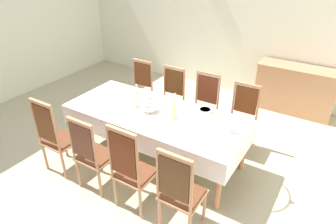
{
  "coord_description": "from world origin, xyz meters",
  "views": [
    {
      "loc": [
        2.08,
        -2.87,
        2.84
      ],
      "look_at": [
        0.15,
        0.22,
        0.8
      ],
      "focal_mm": 31.96,
      "sensor_mm": 36.0,
      "label": 1
    }
  ],
  "objects_px": {
    "chair_south_d": "(180,191)",
    "chair_north_d": "(241,117)",
    "candlestick_east": "(175,109)",
    "spoon_primary": "(213,113)",
    "chair_north_c": "(203,106)",
    "spoon_secondary": "(125,120)",
    "soup_tureen": "(150,105)",
    "dining_table": "(155,117)",
    "chair_south_a": "(56,136)",
    "chair_south_b": "(92,153)",
    "chair_north_b": "(170,97)",
    "chair_south_c": "(131,169)",
    "bowl_near_right": "(130,122)",
    "candlestick_west": "(137,98)",
    "bowl_near_left": "(205,110)",
    "chair_north_a": "(139,89)",
    "sideboard": "(295,90)"
  },
  "relations": [
    {
      "from": "chair_north_a",
      "to": "chair_south_c",
      "type": "xyz_separation_m",
      "value": [
        1.29,
        -1.88,
        0.04
      ]
    },
    {
      "from": "bowl_near_right",
      "to": "spoon_secondary",
      "type": "relative_size",
      "value": 0.84
    },
    {
      "from": "chair_north_c",
      "to": "chair_south_c",
      "type": "bearing_deg",
      "value": 90.0
    },
    {
      "from": "chair_south_a",
      "to": "chair_north_d",
      "type": "relative_size",
      "value": 1.1
    },
    {
      "from": "chair_south_c",
      "to": "candlestick_west",
      "type": "relative_size",
      "value": 3.32
    },
    {
      "from": "chair_north_a",
      "to": "chair_south_c",
      "type": "distance_m",
      "value": 2.28
    },
    {
      "from": "chair_south_c",
      "to": "candlestick_east",
      "type": "bearing_deg",
      "value": 89.21
    },
    {
      "from": "chair_north_c",
      "to": "spoon_secondary",
      "type": "distance_m",
      "value": 1.45
    },
    {
      "from": "dining_table",
      "to": "chair_south_b",
      "type": "xyz_separation_m",
      "value": [
        -0.33,
        -0.94,
        -0.15
      ]
    },
    {
      "from": "chair_south_a",
      "to": "sideboard",
      "type": "height_order",
      "value": "chair_south_a"
    },
    {
      "from": "chair_north_c",
      "to": "spoon_primary",
      "type": "distance_m",
      "value": 0.7
    },
    {
      "from": "chair_south_a",
      "to": "dining_table",
      "type": "bearing_deg",
      "value": 43.43
    },
    {
      "from": "chair_north_d",
      "to": "spoon_secondary",
      "type": "xyz_separation_m",
      "value": [
        -1.17,
        -1.33,
        0.25
      ]
    },
    {
      "from": "chair_south_a",
      "to": "candlestick_east",
      "type": "relative_size",
      "value": 3.04
    },
    {
      "from": "dining_table",
      "to": "bowl_near_right",
      "type": "distance_m",
      "value": 0.45
    },
    {
      "from": "chair_north_c",
      "to": "chair_north_d",
      "type": "relative_size",
      "value": 1.03
    },
    {
      "from": "chair_south_b",
      "to": "chair_north_b",
      "type": "relative_size",
      "value": 1.03
    },
    {
      "from": "dining_table",
      "to": "sideboard",
      "type": "distance_m",
      "value": 2.97
    },
    {
      "from": "chair_south_d",
      "to": "spoon_primary",
      "type": "height_order",
      "value": "chair_south_d"
    },
    {
      "from": "chair_north_b",
      "to": "chair_north_d",
      "type": "relative_size",
      "value": 1.01
    },
    {
      "from": "chair_south_c",
      "to": "spoon_secondary",
      "type": "relative_size",
      "value": 6.78
    },
    {
      "from": "dining_table",
      "to": "chair_south_b",
      "type": "distance_m",
      "value": 1.01
    },
    {
      "from": "candlestick_east",
      "to": "spoon_primary",
      "type": "bearing_deg",
      "value": 46.79
    },
    {
      "from": "dining_table",
      "to": "chair_north_c",
      "type": "height_order",
      "value": "chair_north_c"
    },
    {
      "from": "dining_table",
      "to": "soup_tureen",
      "type": "xyz_separation_m",
      "value": [
        -0.09,
        0.0,
        0.18
      ]
    },
    {
      "from": "dining_table",
      "to": "bowl_near_left",
      "type": "xyz_separation_m",
      "value": [
        0.58,
        0.39,
        0.1
      ]
    },
    {
      "from": "chair_south_c",
      "to": "candlestick_east",
      "type": "distance_m",
      "value": 1.01
    },
    {
      "from": "chair_south_c",
      "to": "bowl_near_right",
      "type": "distance_m",
      "value": 0.7
    },
    {
      "from": "candlestick_east",
      "to": "soup_tureen",
      "type": "bearing_deg",
      "value": 180.0
    },
    {
      "from": "chair_north_b",
      "to": "chair_south_d",
      "type": "xyz_separation_m",
      "value": [
        1.27,
        -1.88,
        0.02
      ]
    },
    {
      "from": "chair_south_c",
      "to": "chair_north_d",
      "type": "relative_size",
      "value": 1.13
    },
    {
      "from": "chair_north_d",
      "to": "soup_tureen",
      "type": "xyz_separation_m",
      "value": [
        -1.03,
        -0.94,
        0.35
      ]
    },
    {
      "from": "spoon_secondary",
      "to": "candlestick_west",
      "type": "bearing_deg",
      "value": 87.5
    },
    {
      "from": "chair_north_b",
      "to": "chair_north_d",
      "type": "height_order",
      "value": "chair_north_b"
    },
    {
      "from": "soup_tureen",
      "to": "candlestick_east",
      "type": "bearing_deg",
      "value": 0.0
    },
    {
      "from": "candlestick_east",
      "to": "chair_north_d",
      "type": "bearing_deg",
      "value": 56.02
    },
    {
      "from": "spoon_primary",
      "to": "spoon_secondary",
      "type": "distance_m",
      "value": 1.23
    },
    {
      "from": "chair_south_b",
      "to": "spoon_primary",
      "type": "height_order",
      "value": "chair_south_b"
    },
    {
      "from": "chair_north_d",
      "to": "candlestick_east",
      "type": "bearing_deg",
      "value": 56.02
    },
    {
      "from": "chair_north_b",
      "to": "bowl_near_left",
      "type": "height_order",
      "value": "chair_north_b"
    },
    {
      "from": "dining_table",
      "to": "chair_south_a",
      "type": "distance_m",
      "value": 1.38
    },
    {
      "from": "chair_south_b",
      "to": "bowl_near_left",
      "type": "relative_size",
      "value": 5.82
    },
    {
      "from": "bowl_near_right",
      "to": "chair_north_c",
      "type": "bearing_deg",
      "value": 72.92
    },
    {
      "from": "chair_south_c",
      "to": "spoon_primary",
      "type": "bearing_deg",
      "value": 73.55
    },
    {
      "from": "chair_south_d",
      "to": "sideboard",
      "type": "height_order",
      "value": "chair_south_d"
    },
    {
      "from": "chair_south_b",
      "to": "spoon_secondary",
      "type": "xyz_separation_m",
      "value": [
        0.1,
        0.54,
        0.24
      ]
    },
    {
      "from": "chair_south_d",
      "to": "chair_north_d",
      "type": "bearing_deg",
      "value": 90.0
    },
    {
      "from": "chair_north_a",
      "to": "chair_north_d",
      "type": "xyz_separation_m",
      "value": [
        1.94,
        0.0,
        0.0
      ]
    },
    {
      "from": "chair_south_a",
      "to": "chair_south_c",
      "type": "relative_size",
      "value": 0.98
    },
    {
      "from": "dining_table",
      "to": "bowl_near_right",
      "type": "height_order",
      "value": "bowl_near_right"
    }
  ]
}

